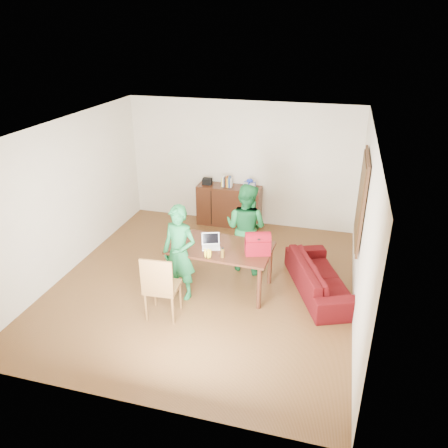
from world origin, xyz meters
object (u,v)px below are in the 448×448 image
(chair, at_px, (163,298))
(sofa, at_px, (320,277))
(table, at_px, (221,252))
(red_bag, at_px, (258,245))
(person_far, at_px, (246,228))
(person_near, at_px, (179,253))
(bottle, at_px, (223,252))
(laptop, at_px, (211,245))

(chair, distance_m, sofa, 2.63)
(table, relative_size, red_bag, 4.35)
(person_far, relative_size, sofa, 0.88)
(person_near, height_order, red_bag, person_near)
(table, distance_m, bottle, 0.40)
(chair, xyz_separation_m, sofa, (2.28, 1.32, -0.04))
(laptop, distance_m, red_bag, 0.78)
(table, xyz_separation_m, red_bag, (0.63, -0.07, 0.24))
(chair, relative_size, red_bag, 2.73)
(sofa, bearing_deg, laptop, 80.54)
(person_near, bearing_deg, red_bag, 26.25)
(laptop, bearing_deg, bottle, -63.10)
(table, xyz_separation_m, laptop, (-0.15, -0.08, 0.14))
(person_near, bearing_deg, chair, -86.76)
(chair, height_order, person_near, person_near)
(chair, bearing_deg, table, 52.90)
(bottle, bearing_deg, sofa, 23.78)
(table, height_order, red_bag, red_bag)
(person_near, xyz_separation_m, laptop, (0.43, 0.33, 0.03))
(sofa, bearing_deg, bottle, 91.39)
(person_near, relative_size, laptop, 4.67)
(person_near, distance_m, laptop, 0.54)
(chair, distance_m, bottle, 1.15)
(laptop, bearing_deg, sofa, -6.25)
(red_bag, height_order, sofa, red_bag)
(table, distance_m, sofa, 1.72)
(person_near, xyz_separation_m, sofa, (2.21, 0.73, -0.53))
(person_near, xyz_separation_m, bottle, (0.69, 0.07, 0.07))
(table, distance_m, chair, 1.24)
(person_near, height_order, laptop, person_near)
(chair, relative_size, person_far, 0.66)
(table, bearing_deg, sofa, 14.16)
(table, bearing_deg, laptop, -149.09)
(table, relative_size, chair, 1.59)
(table, height_order, person_far, person_far)
(red_bag, xyz_separation_m, sofa, (1.01, 0.40, -0.66))
(table, distance_m, person_near, 0.71)
(person_far, xyz_separation_m, sofa, (1.38, -0.43, -0.54))
(table, height_order, bottle, bottle)
(person_near, distance_m, bottle, 0.70)
(person_far, distance_m, bottle, 1.10)
(table, bearing_deg, chair, -120.52)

